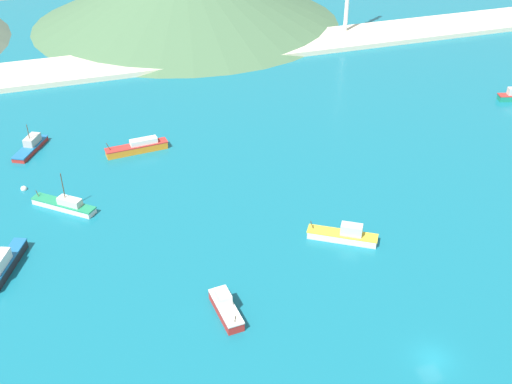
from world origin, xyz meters
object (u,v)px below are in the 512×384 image
fishing_boat_8 (138,147)px  fishing_boat_5 (65,205)px  fishing_boat_7 (226,307)px  buoy_0 (24,189)px  fishing_boat_2 (344,235)px  fishing_boat_1 (4,264)px  fishing_boat_4 (31,146)px

fishing_boat_8 → fishing_boat_5: bearing=-133.1°
fishing_boat_7 → buoy_0: (-22.82, 37.63, -0.83)m
fishing_boat_2 → fishing_boat_7: (-20.15, -8.85, 0.06)m
fishing_boat_1 → fishing_boat_2: bearing=-10.3°
fishing_boat_1 → fishing_boat_2: size_ratio=1.07×
fishing_boat_1 → fishing_boat_8: bearing=50.7°
fishing_boat_7 → fishing_boat_5: bearing=119.5°
fishing_boat_7 → fishing_boat_8: (-3.19, 44.40, -0.09)m
fishing_boat_1 → fishing_boat_2: 46.39m
fishing_boat_8 → buoy_0: size_ratio=11.41×
fishing_boat_2 → fishing_boat_8: 42.53m
fishing_boat_1 → fishing_boat_7: bearing=-33.9°
fishing_boat_4 → fishing_boat_5: fishing_boat_5 is taller
fishing_boat_1 → fishing_boat_8: size_ratio=0.91×
fishing_boat_2 → buoy_0: size_ratio=9.63×
buoy_0 → fishing_boat_1: bearing=-97.4°
fishing_boat_7 → buoy_0: size_ratio=7.44×
fishing_boat_2 → buoy_0: bearing=146.2°
fishing_boat_1 → fishing_boat_2: fishing_boat_1 is taller
fishing_boat_7 → fishing_boat_2: bearing=23.7°
fishing_boat_1 → fishing_boat_7: size_ratio=1.39×
fishing_boat_4 → fishing_boat_1: bearing=-97.2°
fishing_boat_1 → fishing_boat_4: size_ratio=1.10×
fishing_boat_1 → buoy_0: 20.69m
fishing_boat_1 → buoy_0: bearing=82.6°
fishing_boat_2 → fishing_boat_4: size_ratio=1.02×
fishing_boat_4 → fishing_boat_7: 55.37m
fishing_boat_4 → fishing_boat_8: 19.25m
fishing_boat_8 → fishing_boat_4: bearing=159.5°
fishing_boat_7 → fishing_boat_4: bearing=112.5°
fishing_boat_1 → fishing_boat_4: fishing_boat_4 is taller
fishing_boat_7 → fishing_boat_8: fishing_boat_7 is taller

